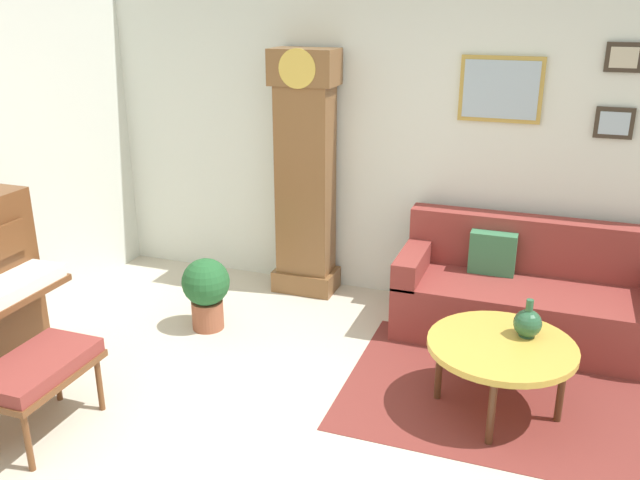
{
  "coord_description": "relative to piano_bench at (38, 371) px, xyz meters",
  "views": [
    {
      "loc": [
        1.2,
        -2.84,
        2.38
      ],
      "look_at": [
        -0.18,
        0.99,
        0.92
      ],
      "focal_mm": 37.73,
      "sensor_mm": 36.0,
      "label": 1
    }
  ],
  "objects": [
    {
      "name": "ground_plane",
      "position": [
        1.42,
        0.27,
        -0.46
      ],
      "size": [
        6.4,
        6.0,
        0.1
      ],
      "primitive_type": "cube",
      "color": "beige"
    },
    {
      "name": "wall_back",
      "position": [
        1.44,
        2.67,
        1.0
      ],
      "size": [
        5.3,
        0.13,
        2.8
      ],
      "color": "silver",
      "rests_on": "ground_plane"
    },
    {
      "name": "area_rug",
      "position": [
        2.52,
        1.3,
        -0.4
      ],
      "size": [
        2.1,
        1.5,
        0.01
      ],
      "primitive_type": "cube",
      "color": "maroon",
      "rests_on": "ground_plane"
    },
    {
      "name": "piano_bench",
      "position": [
        0.0,
        0.0,
        0.0
      ],
      "size": [
        0.42,
        0.7,
        0.48
      ],
      "color": "brown",
      "rests_on": "ground_plane"
    },
    {
      "name": "grandfather_clock",
      "position": [
        0.69,
        2.43,
        0.56
      ],
      "size": [
        0.52,
        0.34,
        2.03
      ],
      "color": "brown",
      "rests_on": "ground_plane"
    },
    {
      "name": "couch",
      "position": [
        2.54,
        2.21,
        -0.09
      ],
      "size": [
        1.9,
        0.8,
        0.84
      ],
      "color": "maroon",
      "rests_on": "ground_plane"
    },
    {
      "name": "coffee_table",
      "position": [
        2.44,
        1.12,
        0.02
      ],
      "size": [
        0.88,
        0.88,
        0.46
      ],
      "color": "gold",
      "rests_on": "ground_plane"
    },
    {
      "name": "green_jug",
      "position": [
        2.56,
        1.26,
        0.14
      ],
      "size": [
        0.17,
        0.17,
        0.24
      ],
      "color": "#234C33",
      "rests_on": "coffee_table"
    },
    {
      "name": "potted_plant",
      "position": [
        0.25,
        1.49,
        -0.08
      ],
      "size": [
        0.36,
        0.36,
        0.56
      ],
      "color": "#935138",
      "rests_on": "ground_plane"
    }
  ]
}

